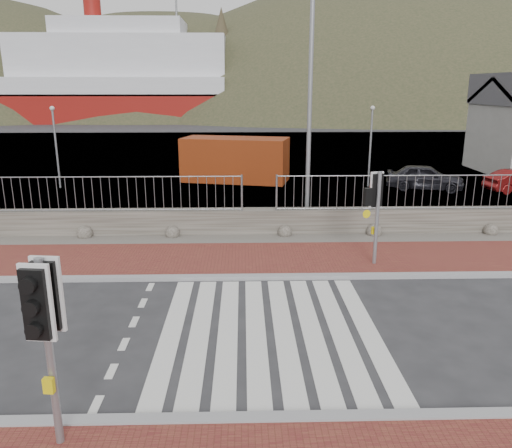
{
  "coord_description": "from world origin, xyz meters",
  "views": [
    {
      "loc": [
        -0.55,
        -9.68,
        5.07
      ],
      "look_at": [
        -0.22,
        3.0,
        1.56
      ],
      "focal_mm": 35.0,
      "sensor_mm": 36.0,
      "label": 1
    }
  ],
  "objects_px": {
    "traffic_signal_near": "(45,315)",
    "car_a": "(425,177)",
    "streetlight": "(315,88)",
    "traffic_signal_far": "(377,199)",
    "ferry": "(80,84)",
    "shipping_container": "(235,160)"
  },
  "relations": [
    {
      "from": "traffic_signal_far",
      "to": "streetlight",
      "type": "height_order",
      "value": "streetlight"
    },
    {
      "from": "ferry",
      "to": "car_a",
      "type": "xyz_separation_m",
      "value": [
        33.26,
        -52.99,
        -4.72
      ]
    },
    {
      "from": "streetlight",
      "to": "ferry",
      "type": "bearing_deg",
      "value": 113.19
    },
    {
      "from": "traffic_signal_far",
      "to": "streetlight",
      "type": "distance_m",
      "value": 5.29
    },
    {
      "from": "traffic_signal_near",
      "to": "shipping_container",
      "type": "bearing_deg",
      "value": 90.08
    },
    {
      "from": "traffic_signal_far",
      "to": "car_a",
      "type": "height_order",
      "value": "traffic_signal_far"
    },
    {
      "from": "traffic_signal_far",
      "to": "streetlight",
      "type": "xyz_separation_m",
      "value": [
        -1.28,
        4.15,
        3.01
      ]
    },
    {
      "from": "traffic_signal_near",
      "to": "streetlight",
      "type": "relative_size",
      "value": 0.33
    },
    {
      "from": "streetlight",
      "to": "shipping_container",
      "type": "distance_m",
      "value": 10.7
    },
    {
      "from": "traffic_signal_near",
      "to": "traffic_signal_far",
      "type": "distance_m",
      "value": 9.83
    },
    {
      "from": "traffic_signal_near",
      "to": "car_a",
      "type": "bearing_deg",
      "value": 63.37
    },
    {
      "from": "ferry",
      "to": "shipping_container",
      "type": "relative_size",
      "value": 8.83
    },
    {
      "from": "ferry",
      "to": "traffic_signal_far",
      "type": "distance_m",
      "value": 69.84
    },
    {
      "from": "ferry",
      "to": "streetlight",
      "type": "height_order",
      "value": "ferry"
    },
    {
      "from": "traffic_signal_far",
      "to": "traffic_signal_near",
      "type": "bearing_deg",
      "value": 32.12
    },
    {
      "from": "streetlight",
      "to": "car_a",
      "type": "height_order",
      "value": "streetlight"
    },
    {
      "from": "streetlight",
      "to": "car_a",
      "type": "bearing_deg",
      "value": 44.81
    },
    {
      "from": "shipping_container",
      "to": "car_a",
      "type": "height_order",
      "value": "shipping_container"
    },
    {
      "from": "traffic_signal_near",
      "to": "car_a",
      "type": "distance_m",
      "value": 21.91
    },
    {
      "from": "traffic_signal_near",
      "to": "traffic_signal_far",
      "type": "relative_size",
      "value": 1.05
    },
    {
      "from": "shipping_container",
      "to": "car_a",
      "type": "bearing_deg",
      "value": -2.32
    },
    {
      "from": "ferry",
      "to": "shipping_container",
      "type": "xyz_separation_m",
      "value": [
        23.68,
        -50.24,
        -4.18
      ]
    }
  ]
}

